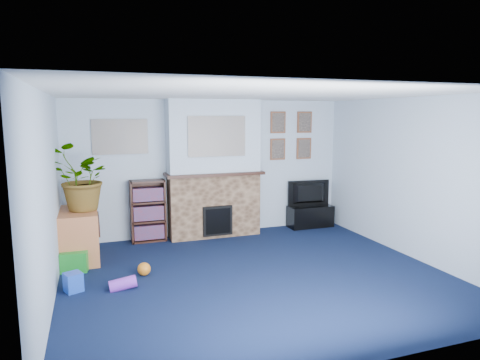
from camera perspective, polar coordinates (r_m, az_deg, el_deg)
name	(u,v)px	position (r m, az deg, el deg)	size (l,w,h in m)	color
floor	(256,275)	(5.89, 2.16, -12.58)	(5.00, 4.50, 0.01)	#0E1836
ceiling	(257,94)	(5.50, 2.30, 11.42)	(5.00, 4.50, 0.01)	white
wall_back	(211,168)	(7.69, -3.92, 1.65)	(5.00, 0.04, 2.40)	silver
wall_front	(358,231)	(3.62, 15.46, -6.60)	(5.00, 0.04, 2.40)	silver
wall_left	(48,200)	(5.22, -24.28, -2.43)	(0.04, 4.50, 2.40)	silver
wall_right	(412,178)	(6.88, 21.99, 0.22)	(0.04, 4.50, 2.40)	silver
chimney_breast	(214,170)	(7.49, -3.51, 1.35)	(1.72, 0.50, 2.40)	brown
collage_main	(217,136)	(7.24, -3.09, 5.83)	(1.00, 0.03, 0.68)	gray
collage_left	(120,137)	(7.37, -15.69, 5.58)	(0.90, 0.03, 0.58)	gray
portrait_tl	(278,122)	(8.06, 5.09, 7.66)	(0.30, 0.03, 0.40)	brown
portrait_tr	(304,122)	(8.30, 8.58, 7.63)	(0.30, 0.03, 0.40)	brown
portrait_bl	(278,149)	(8.08, 5.04, 4.11)	(0.30, 0.03, 0.40)	brown
portrait_br	(304,148)	(8.32, 8.51, 4.18)	(0.30, 0.03, 0.40)	brown
tv_stand	(310,215)	(8.37, 9.34, -4.65)	(0.86, 0.36, 0.41)	black
television	(310,193)	(8.30, 9.35, -1.77)	(0.84, 0.11, 0.48)	black
bookshelf	(148,212)	(7.45, -12.16, -4.21)	(0.58, 0.28, 1.05)	#331A12
sideboard	(80,237)	(6.82, -20.61, -7.09)	(0.54, 0.96, 0.75)	#BF6B3D
potted_plant	(80,178)	(6.59, -20.59, 0.25)	(0.87, 0.76, 0.97)	#26661E
mantel_clock	(209,168)	(7.42, -4.19, 1.55)	(0.09, 0.05, 0.13)	gold
mantel_candle	(230,167)	(7.53, -1.36, 1.75)	(0.05, 0.05, 0.15)	#B2BFC6
mantel_teddy	(185,170)	(7.32, -7.37, 1.37)	(0.14, 0.14, 0.14)	gray
mantel_can	(255,167)	(7.69, 2.01, 1.74)	(0.07, 0.07, 0.13)	blue
green_crate	(75,261)	(6.43, -21.14, -10.00)	(0.35, 0.28, 0.28)	#198C26
toy_ball	(144,269)	(6.00, -12.68, -11.50)	(0.18, 0.18, 0.18)	orange
toy_block	(73,283)	(5.73, -21.34, -12.63)	(0.19, 0.19, 0.23)	blue
toy_tube	(123,284)	(5.62, -15.32, -13.22)	(0.15, 0.15, 0.33)	purple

